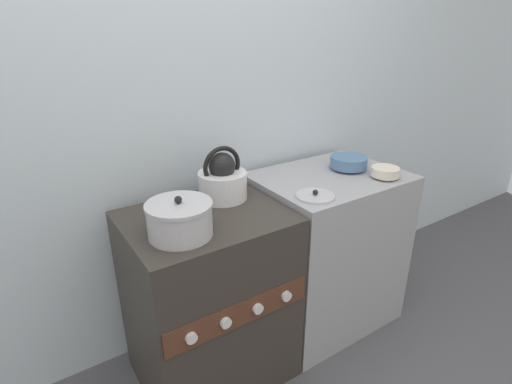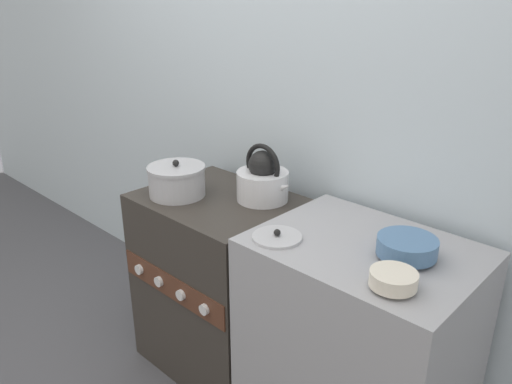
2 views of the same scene
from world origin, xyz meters
TOP-DOWN VIEW (x-y plane):
  - wall_back at (0.00, 0.63)m, footprint 7.00×0.06m
  - stove at (0.00, 0.27)m, footprint 0.66×0.55m
  - counter at (0.71, 0.28)m, footprint 0.73×0.56m
  - kettle at (0.15, 0.38)m, footprint 0.26×0.22m
  - cooking_pot at (-0.15, 0.17)m, footprint 0.25×0.25m
  - enamel_bowl at (0.85, 0.30)m, footprint 0.19×0.19m
  - small_ceramic_bowl at (0.90, 0.11)m, footprint 0.14×0.14m
  - loose_pot_lid at (0.46, 0.12)m, footprint 0.17×0.17m

SIDE VIEW (x-z plane):
  - stove at x=0.00m, z-range 0.00..0.83m
  - counter at x=0.71m, z-range 0.00..0.86m
  - loose_pot_lid at x=0.46m, z-range 0.85..0.88m
  - small_ceramic_bowl at x=0.90m, z-range 0.86..0.91m
  - enamel_bowl at x=0.85m, z-range 0.86..0.93m
  - cooking_pot at x=-0.15m, z-range 0.82..0.98m
  - kettle at x=0.15m, z-range 0.80..1.04m
  - wall_back at x=0.00m, z-range 0.00..2.50m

